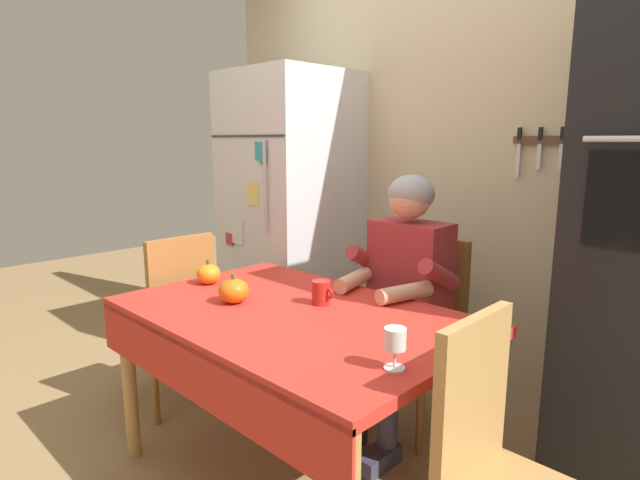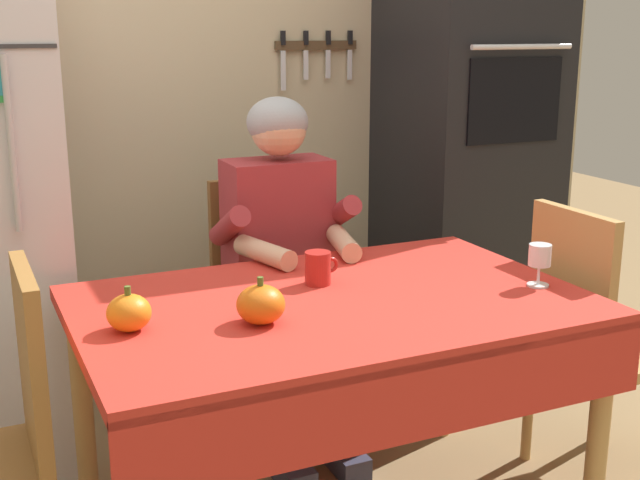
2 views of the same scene
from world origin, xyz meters
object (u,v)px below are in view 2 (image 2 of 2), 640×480
object	(u,v)px
wall_oven	(467,131)
chair_right_side	(591,334)
pumpkin_large	(129,313)
wine_glass	(540,258)
seated_person	(285,247)
dining_table	(335,330)
coffee_mug	(318,268)
chair_behind_person	(267,293)
pumpkin_medium	(261,305)

from	to	relation	value
wall_oven	chair_right_side	world-z (taller)	wall_oven
pumpkin_large	wine_glass	bearing A→B (deg)	-6.52
wall_oven	pumpkin_large	size ratio (longest dim) A/B	18.16
seated_person	pumpkin_large	xyz separation A→B (m)	(-0.66, -0.59, 0.05)
dining_table	pumpkin_large	distance (m)	0.58
coffee_mug	wine_glass	world-z (taller)	wine_glass
dining_table	coffee_mug	world-z (taller)	coffee_mug
dining_table	seated_person	distance (m)	0.62
chair_right_side	chair_behind_person	bearing A→B (deg)	134.13
coffee_mug	chair_behind_person	bearing A→B (deg)	83.11
seated_person	pumpkin_large	world-z (taller)	seated_person
coffee_mug	wine_glass	xyz separation A→B (m)	(0.57, -0.28, 0.04)
dining_table	chair_behind_person	xyz separation A→B (m)	(0.10, 0.79, -0.14)
dining_table	seated_person	xyz separation A→B (m)	(0.10, 0.60, 0.08)
chair_right_side	wine_glass	distance (m)	0.45
wine_glass	seated_person	bearing A→B (deg)	124.45
seated_person	wine_glass	bearing A→B (deg)	-55.55
wall_oven	wine_glass	bearing A→B (deg)	-113.49
coffee_mug	wine_glass	distance (m)	0.64
wall_oven	coffee_mug	bearing A→B (deg)	-143.49
coffee_mug	pumpkin_medium	bearing A→B (deg)	-137.93
seated_person	chair_right_side	distance (m)	1.05
seated_person	chair_behind_person	bearing A→B (deg)	90.00
seated_person	pumpkin_large	distance (m)	0.89
chair_behind_person	seated_person	world-z (taller)	seated_person
coffee_mug	pumpkin_large	bearing A→B (deg)	-165.48
dining_table	wine_glass	distance (m)	0.63
wall_oven	chair_right_side	xyz separation A→B (m)	(-0.15, -0.96, -0.54)
chair_behind_person	coffee_mug	size ratio (longest dim) A/B	8.96
dining_table	pumpkin_large	world-z (taller)	pumpkin_large
pumpkin_medium	coffee_mug	bearing A→B (deg)	42.07
dining_table	wine_glass	world-z (taller)	wine_glass
coffee_mug	pumpkin_medium	world-z (taller)	pumpkin_medium
chair_right_side	wine_glass	xyz separation A→B (m)	(-0.30, -0.09, 0.31)
chair_right_side	pumpkin_large	size ratio (longest dim) A/B	8.04
chair_right_side	wine_glass	world-z (taller)	chair_right_side
dining_table	wine_glass	xyz separation A→B (m)	(0.60, -0.12, 0.17)
wall_oven	pumpkin_medium	bearing A→B (deg)	-142.27
pumpkin_large	pumpkin_medium	size ratio (longest dim) A/B	0.93
wall_oven	pumpkin_large	distance (m)	1.87
wall_oven	wine_glass	xyz separation A→B (m)	(-0.45, -1.04, -0.22)
wall_oven	seated_person	world-z (taller)	wall_oven
seated_person	chair_right_side	size ratio (longest dim) A/B	1.34
dining_table	pumpkin_medium	size ratio (longest dim) A/B	11.22
pumpkin_large	wall_oven	bearing A→B (deg)	29.50
coffee_mug	pumpkin_large	size ratio (longest dim) A/B	0.90
seated_person	chair_right_side	bearing A→B (deg)	-38.51
coffee_mug	dining_table	bearing A→B (deg)	-97.69
dining_table	coffee_mug	size ratio (longest dim) A/B	13.48
seated_person	coffee_mug	distance (m)	0.45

